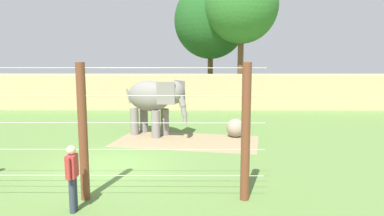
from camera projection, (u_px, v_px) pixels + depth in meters
The scene contains 9 objects.
ground_plane at pixel (110, 166), 12.81m from camera, with size 120.00×120.00×0.00m, color #5B7F3D.
dirt_patch at pixel (186, 141), 16.39m from camera, with size 6.26×3.31×0.01m, color #937F5B.
embankment_wall at pixel (153, 92), 25.96m from camera, with size 36.00×1.80×2.39m, color tan.
elephant at pixel (154, 99), 17.28m from camera, with size 3.21×2.60×2.65m.
enrichment_ball at pixel (236, 128), 17.16m from camera, with size 0.87×0.87×0.87m, color gray.
cable_fence at pixel (82, 132), 9.61m from camera, with size 9.55×0.24×3.64m.
zookeeper at pixel (72, 175), 8.97m from camera, with size 0.22×0.58×1.67m.
tree_far_left at pixel (211, 21), 29.99m from camera, with size 5.91×5.91×9.61m.
tree_left_of_centre at pixel (242, 5), 27.28m from camera, with size 5.45×5.45×10.29m.
Camera 1 is at (2.95, -12.36, 3.86)m, focal length 34.55 mm.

